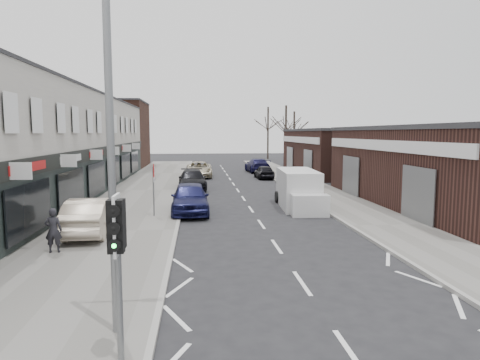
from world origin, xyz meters
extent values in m
plane|color=black|center=(0.00, 0.00, 0.00)|extent=(160.00, 160.00, 0.00)
cube|color=slate|center=(-6.75, 22.00, 0.06)|extent=(5.50, 64.00, 0.12)
cube|color=slate|center=(5.75, 22.00, 0.06)|extent=(3.50, 64.00, 0.12)
cube|color=beige|center=(-13.50, 19.50, 3.55)|extent=(8.00, 41.00, 7.10)
cube|color=#40241B|center=(-13.50, 45.00, 4.00)|extent=(8.00, 10.00, 8.00)
cube|color=#371E19|center=(12.50, 14.00, 2.25)|extent=(10.00, 18.00, 4.50)
cube|color=#371E19|center=(12.50, 34.00, 2.25)|extent=(10.00, 16.00, 4.50)
cylinder|color=slate|center=(-4.40, -2.00, 1.62)|extent=(0.12, 0.12, 3.00)
cube|color=silver|center=(-4.40, -2.00, 2.67)|extent=(0.05, 0.55, 1.10)
cube|color=black|center=(-4.40, -2.12, 2.67)|extent=(0.28, 0.22, 0.95)
sphere|color=#0CE533|center=(-4.40, -2.24, 2.37)|extent=(0.18, 0.18, 0.18)
cube|color=black|center=(-4.40, -1.88, 2.67)|extent=(0.26, 0.20, 0.90)
cylinder|color=slate|center=(-4.70, -0.80, 4.12)|extent=(0.16, 0.16, 8.00)
cylinder|color=slate|center=(-5.20, 12.00, 1.37)|extent=(0.07, 0.07, 2.50)
cube|color=white|center=(-5.15, 12.00, 1.97)|extent=(0.04, 0.45, 0.25)
cube|color=silver|center=(2.79, 14.45, 1.08)|extent=(2.27, 4.87, 2.17)
cube|color=silver|center=(2.79, 11.66, 0.56)|extent=(1.96, 0.95, 1.14)
cylinder|color=black|center=(1.91, 12.79, 0.36)|extent=(0.23, 0.72, 0.72)
cylinder|color=black|center=(3.68, 12.79, 0.36)|extent=(0.23, 0.72, 0.72)
cylinder|color=black|center=(1.91, 16.11, 0.36)|extent=(0.23, 0.72, 0.72)
cylinder|color=black|center=(3.68, 16.11, 0.36)|extent=(0.23, 0.72, 0.72)
imported|color=#BBAB95|center=(-7.41, 8.34, 0.88)|extent=(1.74, 4.64, 1.51)
imported|color=black|center=(-8.02, 5.56, 0.91)|extent=(0.61, 0.42, 1.58)
imported|color=#151744|center=(-3.40, 13.14, 0.83)|extent=(2.05, 4.89, 1.65)
imported|color=black|center=(-3.40, 22.88, 0.74)|extent=(2.24, 5.16, 1.48)
imported|color=#BFB599|center=(-2.88, 31.89, 0.75)|extent=(2.55, 5.45, 1.51)
imported|color=silver|center=(3.18, 17.44, 0.70)|extent=(1.74, 4.34, 1.40)
imported|color=black|center=(3.24, 29.99, 0.64)|extent=(1.62, 3.79, 1.28)
imported|color=#15133E|center=(3.50, 36.61, 0.76)|extent=(2.46, 5.34, 1.51)
camera|label=1|loc=(-2.94, -9.68, 4.31)|focal=32.00mm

